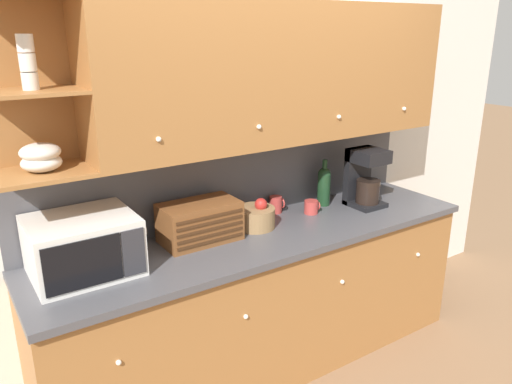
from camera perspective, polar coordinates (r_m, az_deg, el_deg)
name	(u,v)px	position (r m, az deg, el deg)	size (l,w,h in m)	color
ground_plane	(239,338)	(3.61, -2.01, -16.36)	(24.00, 24.00, 0.00)	#896647
wall_back	(234,156)	(3.10, -2.57, 4.17)	(5.11, 0.06, 2.60)	white
counter_unit	(265,300)	(3.15, 0.98, -12.27)	(2.73, 0.66, 0.90)	#A36B38
backsplash_panel	(237,179)	(3.10, -2.19, 1.46)	(2.71, 0.01, 0.50)	#4C4C51
upper_cabinets	(276,74)	(2.94, 2.36, 13.31)	(2.71, 0.38, 0.79)	#A36B38
microwave	(83,246)	(2.57, -19.17, -5.80)	(0.49, 0.43, 0.29)	silver
wine_glass	(140,233)	(2.71, -13.07, -4.54)	(0.07, 0.07, 0.17)	silver
bread_box	(200,222)	(2.82, -6.44, -3.42)	(0.44, 0.26, 0.22)	brown
fruit_basket	(255,217)	(3.00, -0.07, -2.86)	(0.24, 0.24, 0.18)	#937047
mug	(276,204)	(3.25, 2.32, -1.42)	(0.09, 0.08, 0.11)	#B73D38
mug_blue_second	(311,207)	(3.25, 6.36, -1.71)	(0.10, 0.09, 0.09)	#B73D38
wine_bottle	(324,184)	(3.39, 7.77, 0.86)	(0.09, 0.09, 0.32)	#19381E
coffee_maker	(364,177)	(3.42, 12.29, 1.68)	(0.21, 0.23, 0.39)	black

